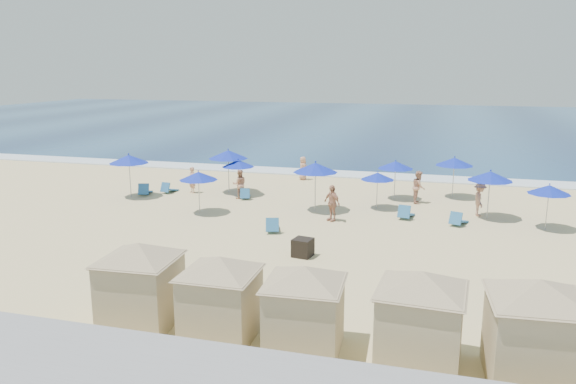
# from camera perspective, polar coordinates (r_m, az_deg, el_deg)

# --- Properties ---
(ground) EXTENTS (160.00, 160.00, 0.00)m
(ground) POSITION_cam_1_polar(r_m,az_deg,el_deg) (24.87, 2.50, -4.82)
(ground) COLOR #D9C389
(ground) RESTS_ON ground
(ocean) EXTENTS (160.00, 80.00, 0.06)m
(ocean) POSITION_cam_1_polar(r_m,az_deg,el_deg) (78.65, 11.85, 6.88)
(ocean) COLOR navy
(ocean) RESTS_ON ground
(surf_line) EXTENTS (160.00, 2.50, 0.08)m
(surf_line) POSITION_cam_1_polar(r_m,az_deg,el_deg) (39.69, 7.68, 1.71)
(surf_line) COLOR white
(surf_line) RESTS_ON ground
(trash_bin) EXTENTS (0.85, 0.85, 0.73)m
(trash_bin) POSITION_cam_1_polar(r_m,az_deg,el_deg) (22.59, 1.51, -5.66)
(trash_bin) COLOR black
(trash_bin) RESTS_ON ground
(cabana_0) EXTENTS (4.36, 4.36, 2.74)m
(cabana_0) POSITION_cam_1_polar(r_m,az_deg,el_deg) (17.04, -14.83, -7.97)
(cabana_0) COLOR tan
(cabana_0) RESTS_ON ground
(cabana_1) EXTENTS (4.16, 4.16, 2.61)m
(cabana_1) POSITION_cam_1_polar(r_m,az_deg,el_deg) (15.83, -6.91, -9.52)
(cabana_1) COLOR tan
(cabana_1) RESTS_ON ground
(cabana_2) EXTENTS (4.17, 4.17, 2.62)m
(cabana_2) POSITION_cam_1_polar(r_m,az_deg,el_deg) (15.01, 1.67, -10.69)
(cabana_2) COLOR tan
(cabana_2) RESTS_ON ground
(cabana_3) EXTENTS (4.39, 4.39, 2.76)m
(cabana_3) POSITION_cam_1_polar(r_m,az_deg,el_deg) (14.69, 13.37, -11.24)
(cabana_3) COLOR tan
(cabana_3) RESTS_ON ground
(cabana_4) EXTENTS (4.57, 4.57, 2.88)m
(cabana_4) POSITION_cam_1_polar(r_m,az_deg,el_deg) (14.76, 23.95, -11.61)
(cabana_4) COLOR tan
(cabana_4) RESTS_ON ground
(umbrella_0) EXTENTS (2.27, 2.27, 2.58)m
(umbrella_0) POSITION_cam_1_polar(r_m,az_deg,el_deg) (33.76, -15.87, 3.24)
(umbrella_0) COLOR #A5A8AD
(umbrella_0) RESTS_ON ground
(umbrella_1) EXTENTS (2.36, 2.36, 2.69)m
(umbrella_1) POSITION_cam_1_polar(r_m,az_deg,el_deg) (33.83, -6.10, 3.82)
(umbrella_1) COLOR #A5A8AD
(umbrella_1) RESTS_ON ground
(umbrella_2) EXTENTS (2.00, 2.00, 2.27)m
(umbrella_2) POSITION_cam_1_polar(r_m,az_deg,el_deg) (29.19, -9.09, 1.63)
(umbrella_2) COLOR #A5A8AD
(umbrella_2) RESTS_ON ground
(umbrella_3) EXTENTS (1.93, 1.93, 2.20)m
(umbrella_3) POSITION_cam_1_polar(r_m,az_deg,el_deg) (33.12, -5.10, 2.91)
(umbrella_3) COLOR #A5A8AD
(umbrella_3) RESTS_ON ground
(umbrella_4) EXTENTS (2.35, 2.35, 2.67)m
(umbrella_4) POSITION_cam_1_polar(r_m,az_deg,el_deg) (29.30, 2.81, 2.50)
(umbrella_4) COLOR #A5A8AD
(umbrella_4) RESTS_ON ground
(umbrella_5) EXTENTS (2.02, 2.02, 2.29)m
(umbrella_5) POSITION_cam_1_polar(r_m,az_deg,el_deg) (32.55, 10.87, 2.71)
(umbrella_5) COLOR #A5A8AD
(umbrella_5) RESTS_ON ground
(umbrella_6) EXTENTS (1.79, 1.79, 2.04)m
(umbrella_6) POSITION_cam_1_polar(r_m,az_deg,el_deg) (30.18, 9.09, 1.59)
(umbrella_6) COLOR #A5A8AD
(umbrella_6) RESTS_ON ground
(umbrella_7) EXTENTS (2.15, 2.15, 2.44)m
(umbrella_7) POSITION_cam_1_polar(r_m,az_deg,el_deg) (33.72, 16.55, 2.98)
(umbrella_7) COLOR #A5A8AD
(umbrella_7) RESTS_ON ground
(umbrella_8) EXTENTS (2.20, 2.20, 2.50)m
(umbrella_8) POSITION_cam_1_polar(r_m,az_deg,el_deg) (29.50, 19.86, 1.53)
(umbrella_8) COLOR #A5A8AD
(umbrella_8) RESTS_ON ground
(umbrella_9) EXTENTS (1.93, 1.93, 2.20)m
(umbrella_9) POSITION_cam_1_polar(r_m,az_deg,el_deg) (28.59, 25.01, 0.23)
(umbrella_9) COLOR #A5A8AD
(umbrella_9) RESTS_ON ground
(beach_chair_0) EXTENTS (1.03, 1.52, 0.77)m
(beach_chair_0) POSITION_cam_1_polar(r_m,az_deg,el_deg) (34.38, -14.33, 0.14)
(beach_chair_0) COLOR #2A679B
(beach_chair_0) RESTS_ON ground
(beach_chair_1) EXTENTS (0.69, 1.31, 0.69)m
(beach_chair_1) POSITION_cam_1_polar(r_m,az_deg,el_deg) (34.72, -12.05, 0.32)
(beach_chair_1) COLOR #2A679B
(beach_chair_1) RESTS_ON ground
(beach_chair_2) EXTENTS (0.87, 1.31, 0.67)m
(beach_chair_2) POSITION_cam_1_polar(r_m,az_deg,el_deg) (32.47, -4.37, -0.29)
(beach_chair_2) COLOR #2A679B
(beach_chair_2) RESTS_ON ground
(beach_chair_3) EXTENTS (0.95, 1.45, 0.74)m
(beach_chair_3) POSITION_cam_1_polar(r_m,az_deg,el_deg) (25.94, -1.59, -3.49)
(beach_chair_3) COLOR #2A679B
(beach_chair_3) RESTS_ON ground
(beach_chair_4) EXTENTS (0.82, 1.44, 0.75)m
(beach_chair_4) POSITION_cam_1_polar(r_m,az_deg,el_deg) (28.80, 11.86, -2.13)
(beach_chair_4) COLOR #2A679B
(beach_chair_4) RESTS_ON ground
(beach_chair_5) EXTENTS (0.99, 1.42, 0.72)m
(beach_chair_5) POSITION_cam_1_polar(r_m,az_deg,el_deg) (28.20, 16.88, -2.74)
(beach_chair_5) COLOR #2A679B
(beach_chair_5) RESTS_ON ground
(beachgoer_0) EXTENTS (0.69, 0.65, 1.58)m
(beachgoer_0) POSITION_cam_1_polar(r_m,az_deg,el_deg) (34.30, -9.73, 1.22)
(beachgoer_0) COLOR tan
(beachgoer_0) RESTS_ON ground
(beachgoer_1) EXTENTS (1.01, 0.92, 1.68)m
(beachgoer_1) POSITION_cam_1_polar(r_m,az_deg,el_deg) (32.45, -4.94, 0.80)
(beachgoer_1) COLOR tan
(beachgoer_1) RESTS_ON ground
(beachgoer_2) EXTENTS (1.11, 1.00, 1.81)m
(beachgoer_2) POSITION_cam_1_polar(r_m,az_deg,el_deg) (27.66, 4.48, -1.12)
(beachgoer_2) COLOR tan
(beachgoer_2) RESTS_ON ground
(beachgoer_3) EXTENTS (0.73, 1.16, 1.73)m
(beachgoer_3) POSITION_cam_1_polar(r_m,az_deg,el_deg) (30.13, 18.89, -0.71)
(beachgoer_3) COLOR tan
(beachgoer_3) RESTS_ON ground
(beachgoer_4) EXTENTS (0.84, 0.91, 1.57)m
(beachgoer_4) POSITION_cam_1_polar(r_m,az_deg,el_deg) (37.85, 1.52, 2.44)
(beachgoer_4) COLOR tan
(beachgoer_4) RESTS_ON ground
(beachgoer_5) EXTENTS (0.73, 0.91, 1.81)m
(beachgoer_5) POSITION_cam_1_polar(r_m,az_deg,el_deg) (32.10, 13.13, 0.50)
(beachgoer_5) COLOR tan
(beachgoer_5) RESTS_ON ground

